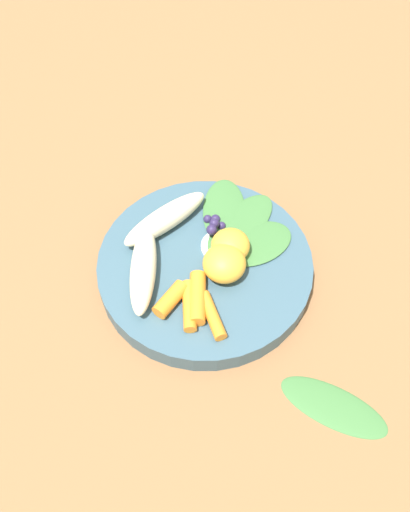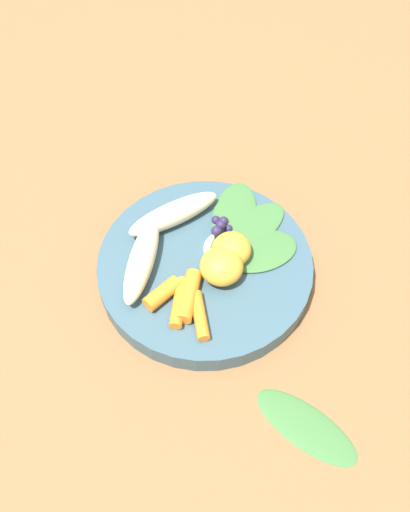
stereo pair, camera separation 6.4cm
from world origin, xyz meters
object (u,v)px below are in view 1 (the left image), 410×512
object	(u,v)px
bowl	(205,267)
orange_segment_near	(230,246)
banana_peeled_right	(165,219)
kale_leaf_stray	(334,406)
banana_peeled_left	(143,269)

from	to	relation	value
bowl	orange_segment_near	xyz separation A→B (m)	(-0.03, -0.01, 0.03)
banana_peeled_right	kale_leaf_stray	world-z (taller)	banana_peeled_right
kale_leaf_stray	orange_segment_near	bearing A→B (deg)	148.38
banana_peeled_left	banana_peeled_right	bearing A→B (deg)	163.96
bowl	banana_peeled_left	distance (m)	0.08
kale_leaf_stray	banana_peeled_right	bearing A→B (deg)	157.54
kale_leaf_stray	bowl	bearing A→B (deg)	156.56
bowl	orange_segment_near	distance (m)	0.04
orange_segment_near	kale_leaf_stray	xyz separation A→B (m)	(-0.09, 0.19, -0.04)
banana_peeled_left	orange_segment_near	xyz separation A→B (m)	(-0.10, -0.02, 0.00)
bowl	banana_peeled_left	world-z (taller)	banana_peeled_left
banana_peeled_right	kale_leaf_stray	bearing A→B (deg)	89.35
banana_peeled_left	banana_peeled_right	distance (m)	0.08
bowl	banana_peeled_right	bearing A→B (deg)	-52.96
bowl	kale_leaf_stray	bearing A→B (deg)	123.10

